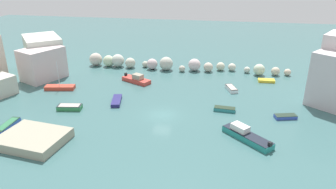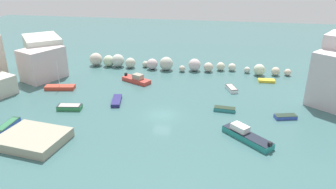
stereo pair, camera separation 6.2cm
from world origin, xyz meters
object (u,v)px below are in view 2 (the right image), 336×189
at_px(moored_boat_4, 60,87).
at_px(moored_boat_6, 70,107).
at_px(moored_boat_1, 246,135).
at_px(moored_boat_7, 231,88).
at_px(moored_boat_2, 117,101).
at_px(moored_boat_0, 137,79).
at_px(moored_boat_3, 285,117).
at_px(moored_boat_8, 8,126).
at_px(moored_boat_9, 266,81).
at_px(stone_dock, 33,139).
at_px(moored_boat_5, 225,109).

xyz_separation_m(moored_boat_4, moored_boat_6, (5.28, -7.24, 0.02)).
distance_m(moored_boat_1, moored_boat_7, 16.14).
bearing_deg(moored_boat_2, moored_boat_0, -16.56).
relative_size(moored_boat_3, moored_boat_8, 0.76).
bearing_deg(moored_boat_6, moored_boat_7, -161.92).
height_order(moored_boat_8, moored_boat_9, moored_boat_8).
bearing_deg(moored_boat_7, moored_boat_2, -84.75).
xyz_separation_m(moored_boat_2, moored_boat_7, (17.57, 8.15, 0.06)).
distance_m(moored_boat_0, moored_boat_4, 13.24).
bearing_deg(moored_boat_2, moored_boat_7, -77.29).
bearing_deg(moored_boat_0, moored_boat_4, -127.52).
relative_size(moored_boat_7, moored_boat_8, 0.82).
bearing_deg(moored_boat_8, moored_boat_0, -32.70).
height_order(stone_dock, moored_boat_6, stone_dock).
height_order(moored_boat_5, moored_boat_6, moored_boat_6).
height_order(stone_dock, moored_boat_2, stone_dock).
bearing_deg(moored_boat_3, moored_boat_8, 179.56).
relative_size(moored_boat_2, moored_boat_5, 1.35).
height_order(stone_dock, moored_boat_5, stone_dock).
relative_size(moored_boat_4, moored_boat_6, 1.39).
xyz_separation_m(moored_boat_0, moored_boat_1, (18.45, -17.13, 0.02)).
height_order(stone_dock, moored_boat_7, stone_dock).
height_order(moored_boat_6, moored_boat_9, moored_boat_6).
height_order(moored_boat_3, moored_boat_4, moored_boat_4).
xyz_separation_m(stone_dock, moored_boat_1, (25.17, 5.27, -0.03)).
distance_m(moored_boat_2, moored_boat_6, 7.02).
distance_m(stone_dock, moored_boat_4, 17.59).
bearing_deg(moored_boat_0, moored_boat_1, -15.47).
xyz_separation_m(moored_boat_5, moored_boat_6, (-22.53, -3.40, 0.08)).
distance_m(moored_boat_1, moored_boat_3, 8.85).
distance_m(moored_boat_4, moored_boat_9, 36.50).
bearing_deg(moored_boat_8, stone_dock, -118.45).
distance_m(moored_boat_6, moored_boat_9, 34.40).
xyz_separation_m(moored_boat_5, moored_boat_9, (7.35, 13.65, -0.05)).
bearing_deg(moored_boat_6, stone_dock, 81.41).
bearing_deg(stone_dock, moored_boat_5, 29.84).
xyz_separation_m(stone_dock, moored_boat_0, (6.72, 22.39, -0.05)).
height_order(moored_boat_5, moored_boat_7, moored_boat_7).
height_order(moored_boat_4, moored_boat_8, moored_boat_4).
relative_size(moored_boat_3, moored_boat_7, 0.93).
xyz_separation_m(stone_dock, moored_boat_7, (23.59, 21.32, -0.24)).
distance_m(moored_boat_2, moored_boat_7, 19.37).
distance_m(moored_boat_2, moored_boat_9, 27.39).
bearing_deg(stone_dock, moored_boat_0, 73.28).
distance_m(moored_boat_1, moored_boat_5, 8.11).
bearing_deg(moored_boat_7, moored_boat_8, -76.91).
bearing_deg(moored_boat_7, moored_boat_6, -83.08).
height_order(moored_boat_1, moored_boat_8, moored_boat_1).
distance_m(moored_boat_0, moored_boat_1, 25.17).
height_order(moored_boat_2, moored_boat_8, moored_boat_8).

